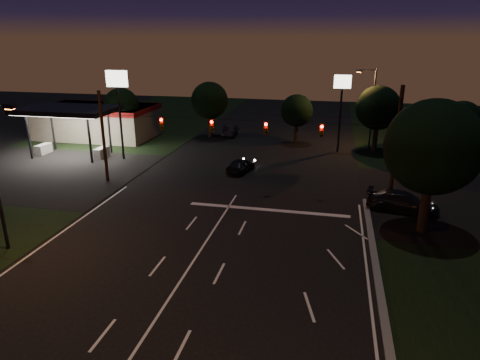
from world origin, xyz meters
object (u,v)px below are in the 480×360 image
(tree_right_near, at_px, (433,148))
(car_cross, at_px, (403,202))
(utility_pole_right, at_px, (389,202))
(car_oncoming_b, at_px, (230,130))
(car_oncoming_a, at_px, (241,165))

(tree_right_near, xyz_separation_m, car_cross, (-0.82, 3.22, -4.94))
(utility_pole_right, distance_m, car_cross, 1.92)
(tree_right_near, relative_size, car_cross, 1.72)
(tree_right_near, distance_m, car_oncoming_b, 32.12)
(utility_pole_right, height_order, car_oncoming_b, utility_pole_right)
(car_oncoming_a, height_order, car_cross, car_cross)
(tree_right_near, xyz_separation_m, car_oncoming_a, (-14.53, 10.11, -5.01))
(utility_pole_right, relative_size, car_oncoming_b, 2.12)
(utility_pole_right, relative_size, tree_right_near, 1.03)
(utility_pole_right, xyz_separation_m, car_oncoming_a, (-13.00, 5.27, 0.66))
(tree_right_near, relative_size, car_oncoming_b, 2.07)
(tree_right_near, height_order, car_cross, tree_right_near)
(tree_right_near, bearing_deg, car_cross, 104.25)
(utility_pole_right, height_order, car_cross, utility_pole_right)
(utility_pole_right, distance_m, tree_right_near, 7.61)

